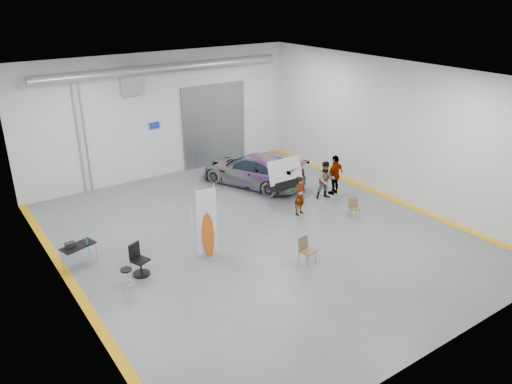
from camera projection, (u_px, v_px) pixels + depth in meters
ground at (258, 234)px, 19.08m from camera, size 16.00×16.00×0.00m
room_shell at (230, 117)px, 19.31m from camera, size 14.02×16.18×6.01m
sedan_car at (253, 170)px, 23.54m from camera, size 3.87×5.52×1.48m
person_a at (300, 196)px, 20.44m from camera, size 0.69×0.56×1.65m
person_b at (326, 180)px, 21.97m from camera, size 0.99×0.85×1.71m
person_c at (335, 175)px, 22.43m from camera, size 1.13×0.64×1.83m
surfboard_display at (208, 228)px, 17.18m from camera, size 0.75×0.25×2.66m
folding_chair_near at (307, 256)px, 16.93m from camera, size 0.53×0.55×0.97m
folding_chair_far at (354, 212)px, 20.32m from camera, size 0.52×0.56×0.83m
shop_stool at (127, 279)px, 15.49m from camera, size 0.38×0.38×0.73m
work_table at (76, 246)px, 16.76m from camera, size 1.23×0.85×0.91m
office_chair at (140, 261)px, 16.29m from camera, size 0.63×0.66×1.09m
trunk_lid at (283, 168)px, 21.50m from camera, size 1.73×1.05×0.04m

